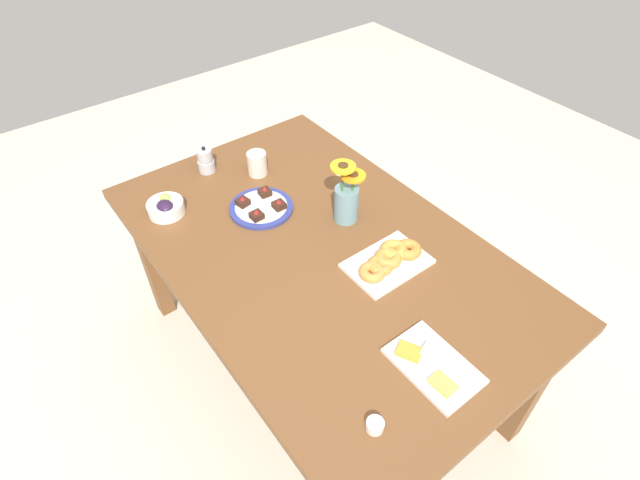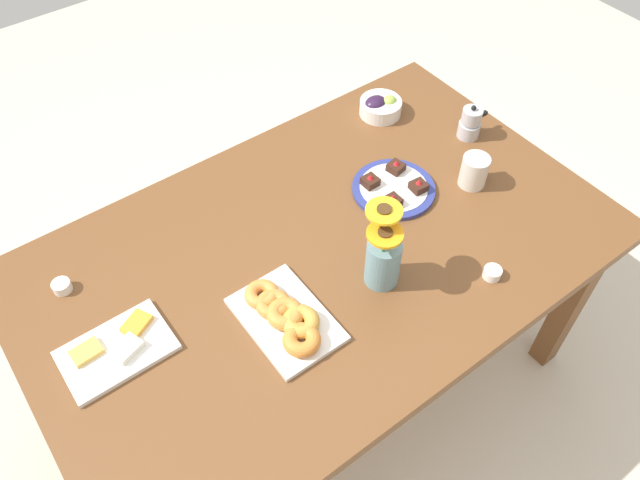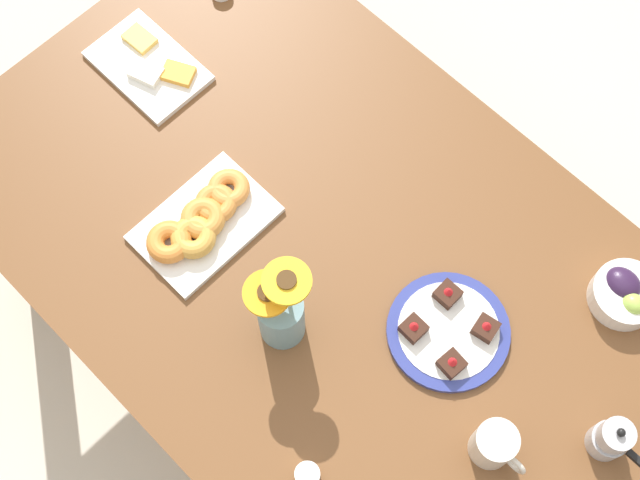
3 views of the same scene
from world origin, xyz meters
name	(u,v)px [view 3 (image 3 of 3)]	position (x,y,z in m)	size (l,w,h in m)	color
ground_plane	(320,344)	(0.00, 0.00, 0.00)	(6.00, 6.00, 0.00)	beige
dining_table	(320,262)	(0.00, 0.00, 0.65)	(1.60, 1.00, 0.74)	brown
coffee_mug	(494,445)	(0.52, -0.07, 0.79)	(0.12, 0.08, 0.10)	beige
grape_bowl	(625,293)	(0.51, 0.35, 0.77)	(0.14, 0.14, 0.07)	white
cheese_platter	(149,65)	(-0.58, 0.04, 0.75)	(0.26, 0.17, 0.03)	white
croissant_platter	(202,221)	(-0.21, -0.14, 0.76)	(0.19, 0.29, 0.05)	white
jam_cup_berry	(307,475)	(0.31, -0.34, 0.76)	(0.05, 0.05, 0.03)	white
dessert_plate	(448,331)	(0.31, 0.05, 0.75)	(0.25, 0.25, 0.05)	navy
flower_vase	(281,314)	(0.07, -0.17, 0.83)	(0.11, 0.12, 0.25)	#6B939E
moka_pot	(611,439)	(0.66, 0.10, 0.79)	(0.11, 0.07, 0.12)	#B7B7BC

